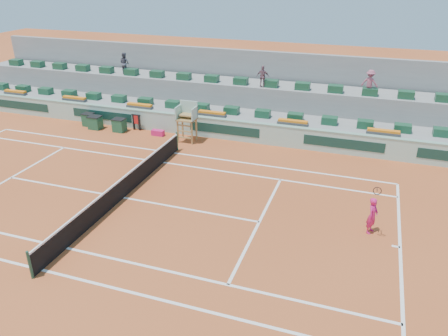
{
  "coord_description": "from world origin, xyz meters",
  "views": [
    {
      "loc": [
        10.0,
        -15.03,
        9.73
      ],
      "look_at": [
        4.0,
        2.5,
        1.0
      ],
      "focal_mm": 35.0,
      "sensor_mm": 36.0,
      "label": 1
    }
  ],
  "objects": [
    {
      "name": "ground",
      "position": [
        0.0,
        0.0,
        0.0
      ],
      "size": [
        90.0,
        90.0,
        0.0
      ],
      "primitive_type": "plane",
      "color": "#A2461F",
      "rests_on": "ground"
    },
    {
      "name": "seating_tier_lower",
      "position": [
        0.0,
        10.7,
        0.6
      ],
      "size": [
        36.0,
        4.0,
        1.2
      ],
      "primitive_type": "cube",
      "color": "gray",
      "rests_on": "ground"
    },
    {
      "name": "seating_tier_upper",
      "position": [
        0.0,
        12.3,
        1.3
      ],
      "size": [
        36.0,
        2.4,
        2.6
      ],
      "primitive_type": "cube",
      "color": "gray",
      "rests_on": "ground"
    },
    {
      "name": "stadium_back_wall",
      "position": [
        0.0,
        13.9,
        2.2
      ],
      "size": [
        36.0,
        0.4,
        4.4
      ],
      "primitive_type": "cube",
      "color": "gray",
      "rests_on": "ground"
    },
    {
      "name": "player_bag",
      "position": [
        -2.12,
        7.69,
        0.17
      ],
      "size": [
        0.78,
        0.35,
        0.35
      ],
      "primitive_type": "cube",
      "color": "#D61C67",
      "rests_on": "ground"
    },
    {
      "name": "spectator_left",
      "position": [
        -6.59,
        11.86,
        3.35
      ],
      "size": [
        0.84,
        0.73,
        1.49
      ],
      "primitive_type": "imported",
      "rotation": [
        0.0,
        0.0,
        2.89
      ],
      "color": "#494854",
      "rests_on": "seating_tier_upper"
    },
    {
      "name": "spectator_mid",
      "position": [
        3.51,
        11.43,
        3.28
      ],
      "size": [
        0.83,
        0.42,
        1.35
      ],
      "primitive_type": "imported",
      "rotation": [
        0.0,
        0.0,
        3.26
      ],
      "color": "#7D535F",
      "rests_on": "seating_tier_upper"
    },
    {
      "name": "spectator_right",
      "position": [
        9.92,
        11.68,
        3.36
      ],
      "size": [
        1.08,
        0.77,
        1.51
      ],
      "primitive_type": "imported",
      "rotation": [
        0.0,
        0.0,
        2.91
      ],
      "color": "#9F4F64",
      "rests_on": "seating_tier_upper"
    },
    {
      "name": "court_lines",
      "position": [
        0.0,
        0.0,
        0.01
      ],
      "size": [
        23.89,
        11.09,
        0.01
      ],
      "color": "white",
      "rests_on": "ground"
    },
    {
      "name": "tennis_net",
      "position": [
        0.0,
        0.0,
        0.53
      ],
      "size": [
        0.1,
        11.97,
        1.1
      ],
      "color": "black",
      "rests_on": "ground"
    },
    {
      "name": "advertising_hoarding",
      "position": [
        0.02,
        8.5,
        0.63
      ],
      "size": [
        36.0,
        0.34,
        1.26
      ],
      "color": "#A0C9B8",
      "rests_on": "ground"
    },
    {
      "name": "umpire_chair",
      "position": [
        0.0,
        7.5,
        1.54
      ],
      "size": [
        1.1,
        0.9,
        2.4
      ],
      "color": "olive",
      "rests_on": "ground"
    },
    {
      "name": "seat_row_lower",
      "position": [
        0.0,
        9.8,
        1.42
      ],
      "size": [
        32.9,
        0.6,
        0.44
      ],
      "color": "#17462B",
      "rests_on": "seating_tier_lower"
    },
    {
      "name": "seat_row_upper",
      "position": [
        0.0,
        11.7,
        2.82
      ],
      "size": [
        32.9,
        0.6,
        0.44
      ],
      "color": "#17462B",
      "rests_on": "seating_tier_upper"
    },
    {
      "name": "flower_planters",
      "position": [
        -1.5,
        9.0,
        1.33
      ],
      "size": [
        26.8,
        0.36,
        0.28
      ],
      "color": "#454545",
      "rests_on": "seating_tier_lower"
    },
    {
      "name": "drink_cooler_a",
      "position": [
        -4.75,
        7.55,
        0.42
      ],
      "size": [
        0.77,
        0.67,
        0.84
      ],
      "color": "#194C31",
      "rests_on": "ground"
    },
    {
      "name": "drink_cooler_b",
      "position": [
        -6.48,
        7.5,
        0.42
      ],
      "size": [
        0.81,
        0.7,
        0.84
      ],
      "color": "#194C31",
      "rests_on": "ground"
    },
    {
      "name": "drink_cooler_c",
      "position": [
        -7.23,
        7.85,
        0.42
      ],
      "size": [
        0.72,
        0.62,
        0.84
      ],
      "color": "#194C31",
      "rests_on": "ground"
    },
    {
      "name": "towel_rack",
      "position": [
        -3.84,
        8.15,
        0.6
      ],
      "size": [
        0.62,
        0.1,
        1.03
      ],
      "color": "black",
      "rests_on": "ground"
    },
    {
      "name": "tennis_player",
      "position": [
        10.76,
        0.72,
        0.77
      ],
      "size": [
        0.54,
        0.89,
        2.28
      ],
      "color": "#D61C67",
      "rests_on": "ground"
    }
  ]
}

